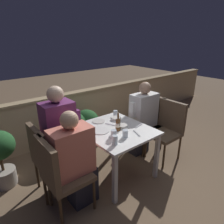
{
  "coord_description": "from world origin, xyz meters",
  "views": [
    {
      "loc": [
        -1.57,
        -1.85,
        1.88
      ],
      "look_at": [
        0.0,
        0.07,
        0.92
      ],
      "focal_mm": 32.0,
      "sensor_mm": 36.0,
      "label": 1
    }
  ],
  "objects_px": {
    "chair_left_far": "(47,155)",
    "chair_right_near": "(167,125)",
    "person_purple_stripe": "(62,139)",
    "person_coral_top": "(76,161)",
    "person_white_polo": "(142,118)",
    "chair_left_near": "(58,171)",
    "chair_right_far": "(150,118)",
    "beer_bottle": "(118,124)"
  },
  "relations": [
    {
      "from": "person_white_polo",
      "to": "chair_left_near",
      "type": "bearing_deg",
      "value": -168.16
    },
    {
      "from": "person_white_polo",
      "to": "chair_right_near",
      "type": "bearing_deg",
      "value": -62.25
    },
    {
      "from": "chair_left_far",
      "to": "chair_right_near",
      "type": "distance_m",
      "value": 1.85
    },
    {
      "from": "person_purple_stripe",
      "to": "beer_bottle",
      "type": "xyz_separation_m",
      "value": [
        0.67,
        -0.26,
        0.11
      ]
    },
    {
      "from": "person_purple_stripe",
      "to": "chair_right_near",
      "type": "distance_m",
      "value": 1.65
    },
    {
      "from": "chair_left_far",
      "to": "person_white_polo",
      "type": "distance_m",
      "value": 1.61
    },
    {
      "from": "chair_left_near",
      "to": "person_white_polo",
      "type": "distance_m",
      "value": 1.68
    },
    {
      "from": "chair_left_near",
      "to": "chair_right_near",
      "type": "bearing_deg",
      "value": -0.79
    },
    {
      "from": "chair_left_far",
      "to": "beer_bottle",
      "type": "relative_size",
      "value": 3.76
    },
    {
      "from": "person_purple_stripe",
      "to": "chair_right_far",
      "type": "bearing_deg",
      "value": -0.48
    },
    {
      "from": "person_coral_top",
      "to": "chair_left_near",
      "type": "bearing_deg",
      "value": 180.0
    },
    {
      "from": "person_coral_top",
      "to": "chair_left_far",
      "type": "xyz_separation_m",
      "value": [
        -0.18,
        0.36,
        -0.04
      ]
    },
    {
      "from": "chair_left_near",
      "to": "person_coral_top",
      "type": "bearing_deg",
      "value": -0.0
    },
    {
      "from": "chair_left_far",
      "to": "chair_right_near",
      "type": "xyz_separation_m",
      "value": [
        1.81,
        -0.38,
        0.0
      ]
    },
    {
      "from": "person_purple_stripe",
      "to": "person_white_polo",
      "type": "xyz_separation_m",
      "value": [
        1.41,
        -0.01,
        -0.09
      ]
    },
    {
      "from": "chair_left_far",
      "to": "chair_right_far",
      "type": "height_order",
      "value": "same"
    },
    {
      "from": "chair_left_near",
      "to": "chair_right_far",
      "type": "bearing_deg",
      "value": 10.53
    },
    {
      "from": "person_coral_top",
      "to": "person_white_polo",
      "type": "bearing_deg",
      "value": 13.52
    },
    {
      "from": "person_coral_top",
      "to": "person_white_polo",
      "type": "xyz_separation_m",
      "value": [
        1.43,
        0.34,
        0.01
      ]
    },
    {
      "from": "person_coral_top",
      "to": "beer_bottle",
      "type": "distance_m",
      "value": 0.74
    },
    {
      "from": "person_coral_top",
      "to": "chair_right_near",
      "type": "bearing_deg",
      "value": -0.9
    },
    {
      "from": "person_white_polo",
      "to": "person_purple_stripe",
      "type": "bearing_deg",
      "value": 179.44
    },
    {
      "from": "person_coral_top",
      "to": "chair_right_far",
      "type": "height_order",
      "value": "person_coral_top"
    },
    {
      "from": "person_purple_stripe",
      "to": "chair_right_near",
      "type": "bearing_deg",
      "value": -13.48
    },
    {
      "from": "chair_left_near",
      "to": "person_white_polo",
      "type": "relative_size",
      "value": 0.77
    },
    {
      "from": "chair_left_far",
      "to": "person_coral_top",
      "type": "bearing_deg",
      "value": -63.52
    },
    {
      "from": "chair_left_near",
      "to": "beer_bottle",
      "type": "distance_m",
      "value": 0.95
    },
    {
      "from": "person_purple_stripe",
      "to": "chair_left_far",
      "type": "bearing_deg",
      "value": 180.0
    },
    {
      "from": "person_coral_top",
      "to": "person_purple_stripe",
      "type": "relative_size",
      "value": 0.87
    },
    {
      "from": "person_white_polo",
      "to": "beer_bottle",
      "type": "height_order",
      "value": "person_white_polo"
    },
    {
      "from": "chair_left_near",
      "to": "chair_right_far",
      "type": "relative_size",
      "value": 1.0
    },
    {
      "from": "beer_bottle",
      "to": "person_white_polo",
      "type": "bearing_deg",
      "value": 18.67
    },
    {
      "from": "person_coral_top",
      "to": "chair_right_near",
      "type": "relative_size",
      "value": 1.27
    },
    {
      "from": "chair_left_far",
      "to": "beer_bottle",
      "type": "bearing_deg",
      "value": -16.64
    },
    {
      "from": "chair_right_far",
      "to": "person_white_polo",
      "type": "relative_size",
      "value": 0.77
    },
    {
      "from": "person_coral_top",
      "to": "chair_right_far",
      "type": "bearing_deg",
      "value": 11.84
    },
    {
      "from": "person_purple_stripe",
      "to": "person_white_polo",
      "type": "height_order",
      "value": "person_purple_stripe"
    },
    {
      "from": "chair_right_near",
      "to": "beer_bottle",
      "type": "distance_m",
      "value": 0.97
    },
    {
      "from": "person_purple_stripe",
      "to": "beer_bottle",
      "type": "relative_size",
      "value": 5.52
    },
    {
      "from": "chair_right_far",
      "to": "beer_bottle",
      "type": "bearing_deg",
      "value": -165.28
    },
    {
      "from": "chair_right_near",
      "to": "beer_bottle",
      "type": "bearing_deg",
      "value": 172.54
    },
    {
      "from": "chair_left_far",
      "to": "chair_right_far",
      "type": "distance_m",
      "value": 1.82
    }
  ]
}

